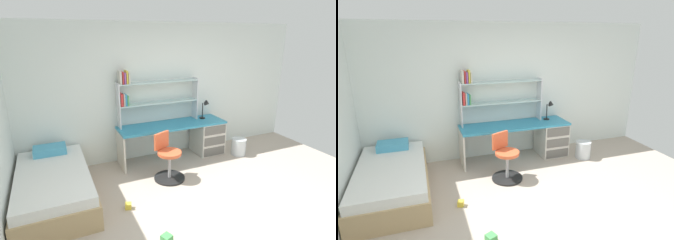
{
  "view_description": "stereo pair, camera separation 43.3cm",
  "coord_description": "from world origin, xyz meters",
  "views": [
    {
      "loc": [
        -1.98,
        -2.37,
        2.34
      ],
      "look_at": [
        -0.27,
        1.46,
        1.03
      ],
      "focal_mm": 29.36,
      "sensor_mm": 36.0,
      "label": 1
    },
    {
      "loc": [
        -1.58,
        -2.52,
        2.34
      ],
      "look_at": [
        -0.27,
        1.46,
        1.03
      ],
      "focal_mm": 29.36,
      "sensor_mm": 36.0,
      "label": 2
    }
  ],
  "objects": [
    {
      "name": "toy_block_yellow_0",
      "position": [
        -1.14,
        0.88,
        0.04
      ],
      "size": [
        0.11,
        0.11,
        0.08
      ],
      "primitive_type": "cube",
      "rotation": [
        0.0,
        0.0,
        1.24
      ],
      "color": "gold",
      "rests_on": "ground_plane"
    },
    {
      "name": "room_shell",
      "position": [
        -1.28,
        1.27,
        1.28
      ],
      "size": [
        6.18,
        5.93,
        2.57
      ],
      "color": "silver",
      "rests_on": "ground_plane"
    },
    {
      "name": "toy_block_green_1",
      "position": [
        -0.92,
        0.05,
        0.05
      ],
      "size": [
        0.14,
        0.14,
        0.11
      ],
      "primitive_type": "cube",
      "rotation": [
        0.0,
        0.0,
        1.97
      ],
      "color": "#479E51",
      "rests_on": "ground_plane"
    },
    {
      "name": "desk",
      "position": [
        0.7,
        2.14,
        0.4
      ],
      "size": [
        2.09,
        0.6,
        0.71
      ],
      "color": "teal",
      "rests_on": "ground_plane"
    },
    {
      "name": "bookshelf_hutch",
      "position": [
        -0.28,
        2.32,
        1.31
      ],
      "size": [
        1.58,
        0.22,
        1.03
      ],
      "color": "silver",
      "rests_on": "desk"
    },
    {
      "name": "waste_bin",
      "position": [
        1.43,
        1.74,
        0.17
      ],
      "size": [
        0.29,
        0.29,
        0.33
      ],
      "primitive_type": "cylinder",
      "color": "silver",
      "rests_on": "ground_plane"
    },
    {
      "name": "ground_plane",
      "position": [
        0.0,
        0.0,
        -0.01
      ],
      "size": [
        6.18,
        5.93,
        0.02
      ],
      "primitive_type": "cube",
      "color": "#B2A393"
    },
    {
      "name": "bed_platform",
      "position": [
        -2.06,
        1.52,
        0.24
      ],
      "size": [
        1.03,
        1.88,
        0.6
      ],
      "color": "tan",
      "rests_on": "ground_plane"
    },
    {
      "name": "desk_lamp",
      "position": [
        0.9,
        2.2,
        0.96
      ],
      "size": [
        0.2,
        0.17,
        0.38
      ],
      "color": "black",
      "rests_on": "desk"
    },
    {
      "name": "swivel_chair",
      "position": [
        -0.27,
        1.44,
        0.31
      ],
      "size": [
        0.52,
        0.52,
        0.79
      ],
      "color": "black",
      "rests_on": "ground_plane"
    }
  ]
}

